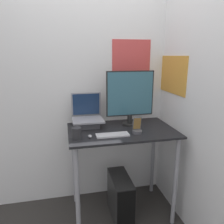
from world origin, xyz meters
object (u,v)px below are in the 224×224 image
(keyboard, at_px, (113,135))
(computer_tower, at_px, (120,196))
(laptop, at_px, (88,119))
(cell_phone, at_px, (137,129))
(monitor, at_px, (130,97))
(mouse, at_px, (90,136))

(keyboard, bearing_deg, computer_tower, 41.82)
(laptop, xyz_separation_m, cell_phone, (0.42, -0.30, -0.04))
(cell_phone, relative_size, computer_tower, 0.33)
(monitor, xyz_separation_m, cell_phone, (-0.00, -0.25, -0.25))
(mouse, bearing_deg, cell_phone, 2.86)
(monitor, bearing_deg, laptop, 173.87)
(monitor, bearing_deg, computer_tower, -127.34)
(keyboard, relative_size, cell_phone, 1.97)
(mouse, bearing_deg, keyboard, 0.57)
(keyboard, distance_m, mouse, 0.20)
(cell_phone, height_order, computer_tower, cell_phone)
(laptop, height_order, mouse, laptop)
(laptop, xyz_separation_m, keyboard, (0.19, -0.32, -0.07))
(cell_phone, bearing_deg, keyboard, -175.20)
(computer_tower, bearing_deg, keyboard, -138.18)
(monitor, distance_m, cell_phone, 0.36)
(monitor, relative_size, cell_phone, 3.70)
(cell_phone, bearing_deg, computer_tower, 151.39)
(laptop, relative_size, mouse, 6.22)
(mouse, bearing_deg, monitor, 31.80)
(monitor, height_order, keyboard, monitor)
(laptop, bearing_deg, keyboard, -59.68)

